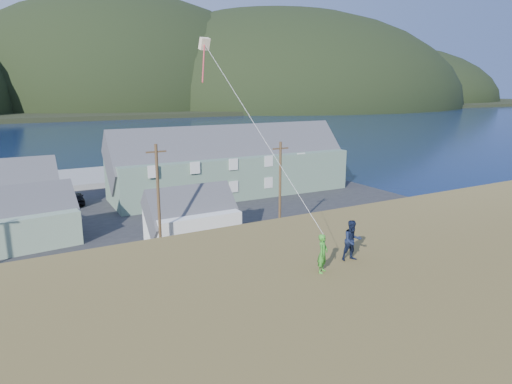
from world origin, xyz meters
The scene contains 15 objects.
ground centered at (0.00, 0.00, 0.00)m, with size 900.00×900.00×0.00m, color #0A1638.
grass_strip centered at (0.00, -2.00, 0.05)m, with size 110.00×8.00×0.10m, color #4C3D19.
waterfront_lot centered at (0.00, 17.00, 0.06)m, with size 72.00×36.00×0.12m, color #28282B.
wharf centered at (-6.00, 40.00, 0.45)m, with size 26.00×14.00×0.90m, color gray.
far_shore centered at (0.00, 330.00, 1.00)m, with size 900.00×320.00×2.00m, color black.
far_hills centered at (35.59, 279.38, 2.00)m, with size 760.00×265.00×143.00m.
lodge centered at (16.81, 21.07, 4.30)m, with size 31.90×9.54×11.16m.
shed_palegreen_near centered at (-8.70, 11.95, 2.53)m, with size 9.79×6.72×6.71m.
shed_white centered at (4.86, 5.25, 2.48)m, with size 8.10×5.45×6.44m.
shed_palegreen_far centered at (-9.98, 24.24, 2.94)m, with size 11.43×6.57×7.70m.
utility_poles centered at (-2.45, 1.50, 4.93)m, with size 31.43×0.24×9.85m.
parked_cars centered at (-9.59, 20.47, 0.87)m, with size 18.99×12.40×1.57m.
kite_flyer_green centered at (0.60, -19.56, 7.96)m, with size 0.55×0.36×1.51m, color #359228.
kite_flyer_navy centered at (2.40, -19.16, 8.05)m, with size 0.82×0.64×1.69m, color #131B34.
kite_rig centered at (-0.77, -12.04, 15.85)m, with size 1.29×4.17×10.88m.
Camera 1 is at (-9.63, -32.59, 14.15)m, focal length 32.00 mm.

